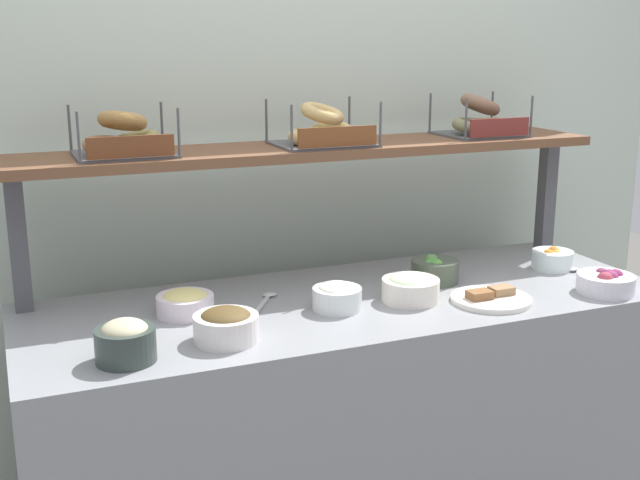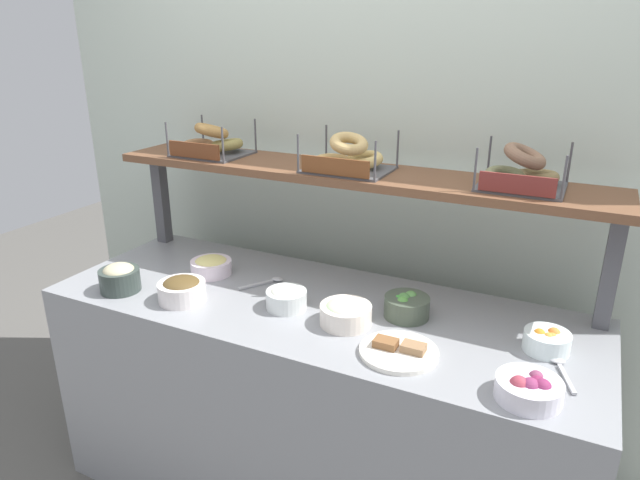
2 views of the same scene
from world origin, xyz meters
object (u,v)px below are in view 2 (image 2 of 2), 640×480
at_px(bagel_basket_everything, 212,143).
at_px(bowl_veggie_mix, 407,306).
at_px(bowl_tuna_salad, 120,277).
at_px(bowl_cream_cheese, 286,297).
at_px(serving_plate_white, 399,351).
at_px(bowl_chocolate_spread, 182,289).
at_px(bowl_egg_salad, 211,266).
at_px(serving_spoon_near_plate, 268,282).
at_px(serving_spoon_by_edge, 561,368).
at_px(bowl_beet_salad, 529,389).
at_px(bagel_basket_plain, 348,158).
at_px(bowl_scallion_spread, 346,312).
at_px(bowl_fruit_salad, 547,341).
at_px(bagel_basket_poppy, 522,173).

bearing_deg(bagel_basket_everything, bowl_veggie_mix, -12.62).
xyz_separation_m(bowl_tuna_salad, bagel_basket_everything, (0.10, 0.48, 0.42)).
xyz_separation_m(bowl_cream_cheese, serving_plate_white, (0.45, -0.11, -0.03)).
distance_m(bowl_chocolate_spread, bowl_cream_cheese, 0.38).
distance_m(bowl_egg_salad, bagel_basket_everything, 0.50).
distance_m(bowl_tuna_salad, bowl_egg_salad, 0.35).
relative_size(serving_spoon_near_plate, serving_spoon_by_edge, 0.91).
distance_m(bowl_tuna_salad, bowl_beet_salad, 1.45).
bearing_deg(serving_spoon_by_edge, bowl_egg_salad, 174.85).
bearing_deg(bowl_veggie_mix, bowl_cream_cheese, -162.55).
bearing_deg(bowl_veggie_mix, bagel_basket_plain, 147.92).
bearing_deg(bagel_basket_everything, serving_spoon_by_edge, -12.82).
xyz_separation_m(bowl_egg_salad, serving_spoon_near_plate, (0.25, 0.02, -0.03)).
xyz_separation_m(bowl_scallion_spread, serving_spoon_near_plate, (-0.40, 0.16, -0.03)).
xyz_separation_m(bowl_scallion_spread, bowl_beet_salad, (0.59, -0.16, -0.01)).
relative_size(bowl_veggie_mix, serving_plate_white, 0.64).
height_order(bowl_veggie_mix, bagel_basket_plain, bagel_basket_plain).
bearing_deg(bagel_basket_everything, serving_spoon_near_plate, -26.96).
distance_m(bowl_tuna_salad, bowl_scallion_spread, 0.87).
height_order(bowl_fruit_salad, bagel_basket_poppy, bagel_basket_poppy).
height_order(bowl_tuna_salad, bowl_egg_salad, bowl_tuna_salad).
bearing_deg(bowl_beet_salad, bagel_basket_everything, 159.53).
xyz_separation_m(serving_spoon_near_plate, bagel_basket_poppy, (0.85, 0.20, 0.47)).
bearing_deg(serving_plate_white, bowl_beet_salad, -9.23).
xyz_separation_m(serving_plate_white, serving_spoon_near_plate, (-0.61, 0.26, -0.00)).
bearing_deg(bagel_basket_everything, bowl_chocolate_spread, -69.82).
relative_size(bowl_egg_salad, bowl_beet_salad, 0.94).
relative_size(bowl_beet_salad, bagel_basket_poppy, 0.62).
bearing_deg(bowl_scallion_spread, bagel_basket_plain, 113.71).
bearing_deg(bowl_tuna_salad, bowl_egg_salad, 52.59).
height_order(bowl_scallion_spread, bowl_cream_cheese, bowl_scallion_spread).
distance_m(serving_spoon_near_plate, bagel_basket_poppy, 0.99).
bearing_deg(bowl_cream_cheese, bowl_tuna_salad, -166.45).
bearing_deg(serving_plate_white, serving_spoon_near_plate, 157.09).
height_order(bowl_fruit_salad, bowl_egg_salad, same).
xyz_separation_m(bowl_fruit_salad, bagel_basket_everything, (-1.37, 0.23, 0.44)).
relative_size(bowl_fruit_salad, bagel_basket_everything, 0.48).
relative_size(bowl_scallion_spread, serving_plate_white, 0.72).
bearing_deg(bowl_scallion_spread, bowl_cream_cheese, 176.39).
bearing_deg(serving_spoon_near_plate, bowl_chocolate_spread, -127.20).
distance_m(serving_spoon_near_plate, serving_spoon_by_edge, 1.07).
relative_size(bowl_chocolate_spread, bagel_basket_poppy, 0.60).
distance_m(bowl_veggie_mix, bagel_basket_plain, 0.57).
relative_size(bowl_egg_salad, serving_spoon_near_plate, 1.06).
distance_m(bowl_egg_salad, bowl_veggie_mix, 0.81).
xyz_separation_m(bowl_cream_cheese, bagel_basket_plain, (0.09, 0.32, 0.44)).
relative_size(bagel_basket_plain, bagel_basket_poppy, 1.07).
distance_m(bowl_egg_salad, bowl_beet_salad, 1.27).
height_order(bowl_egg_salad, bowl_veggie_mix, bowl_veggie_mix).
relative_size(serving_spoon_by_edge, bagel_basket_everything, 0.58).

